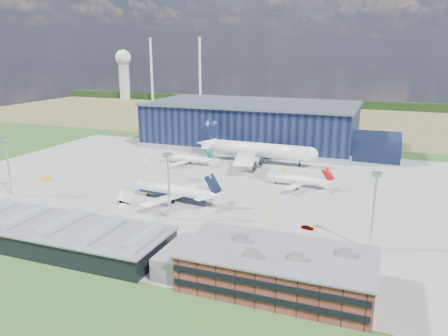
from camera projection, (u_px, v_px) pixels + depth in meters
ground at (182, 190)px, 179.10m from camera, size 600.00×600.00×0.00m
apron at (193, 184)px, 188.11m from camera, size 220.00×160.00×0.08m
farmland at (295, 117)px, 377.66m from camera, size 600.00×220.00×0.01m
treeline at (311, 103)px, 448.83m from camera, size 600.00×8.00×8.00m
horizon_dressing at (145, 70)px, 501.70m from camera, size 440.20×18.00×70.00m
hangar at (256, 127)px, 260.69m from camera, size 145.00×62.00×26.10m
ops_building at (278, 269)px, 104.79m from camera, size 46.00×23.00×10.90m
glass_concourse at (70, 236)px, 126.20m from camera, size 78.00×23.00×8.60m
light_mast_west at (7, 158)px, 168.64m from camera, size 2.60×2.60×23.00m
light_mast_center at (168, 176)px, 144.58m from camera, size 2.60×2.60×23.00m
light_mast_east at (375, 198)px, 122.24m from camera, size 2.60×2.60×23.00m
airliner_navy at (173, 185)px, 165.28m from camera, size 43.31×42.57×12.76m
airliner_red at (297, 176)px, 183.02m from camera, size 30.20×29.59×9.50m
airliner_widebody at (261, 143)px, 220.07m from camera, size 67.51×66.14×21.35m
airliner_regional at (186, 155)px, 219.93m from camera, size 28.88×28.27×9.30m
gse_tug_a at (45, 178)px, 193.09m from camera, size 2.93×4.30×1.68m
gse_tug_b at (36, 210)px, 155.52m from camera, size 2.18×3.01×1.22m
gse_van_a at (105, 219)px, 145.57m from camera, size 5.21×3.12×2.12m
gse_tug_c at (284, 170)px, 207.72m from camera, size 2.86×3.89×1.54m
gse_cart_b at (146, 160)px, 225.82m from camera, size 3.41×3.48×1.27m
airstair at (126, 200)px, 162.19m from camera, size 3.41×5.96×3.59m
car_a at (308, 227)px, 139.87m from camera, size 4.08×2.14×1.32m
car_b at (124, 202)px, 164.14m from camera, size 3.47×1.40×1.12m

